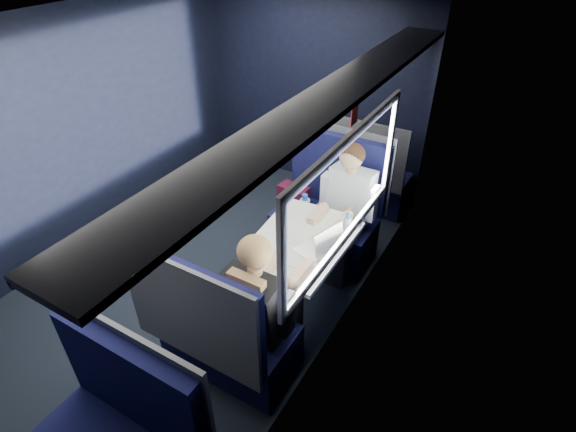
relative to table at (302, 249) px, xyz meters
The scene contains 12 objects.
ground 1.23m from the table, behind, with size 2.80×4.20×0.01m, color black.
room_shell 1.30m from the table, behind, with size 3.00×4.40×2.40m.
table is the anchor object (origin of this frame).
seat_bay_near 0.93m from the table, 102.57° to the left, with size 1.04×0.62×1.26m.
seat_bay_far 0.93m from the table, 101.78° to the right, with size 1.04×0.62×1.26m.
seat_row_front 1.82m from the table, 95.80° to the left, with size 1.04×0.51×1.16m.
man 0.70m from the table, 84.48° to the left, with size 0.53×0.56×1.32m.
woman 0.71m from the table, 84.55° to the right, with size 0.53×0.56×1.32m.
papers 0.17m from the table, 133.08° to the left, with size 0.59×0.86×0.01m, color white.
laptop 0.23m from the table, ahead, with size 0.32×0.37×0.23m.
bottle_small 0.41m from the table, 45.33° to the left, with size 0.06×0.06×0.21m.
cup 0.54m from the table, 55.93° to the left, with size 0.06×0.06×0.08m, color white.
Camera 1 is at (2.37, -2.51, 2.98)m, focal length 28.00 mm.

